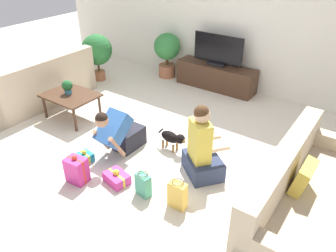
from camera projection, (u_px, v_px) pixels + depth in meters
The scene contains 18 objects.
ground_plane at pixel (143, 142), 4.84m from camera, with size 16.00×16.00×0.00m, color beige.
wall_back at pixel (230, 19), 6.02m from camera, with size 8.40×0.06×2.60m.
sofa_left at pixel (36, 87), 5.83m from camera, with size 0.93×2.08×0.84m.
sofa_right at pixel (308, 203), 3.33m from camera, with size 0.93×2.08×0.84m.
coffee_table at pixel (71, 97), 5.28m from camera, with size 0.85×0.65×0.42m.
tv_console at pixel (216, 77), 6.40m from camera, with size 1.57×0.42×0.48m.
tv at pixel (218, 52), 6.14m from camera, with size 1.00×0.20×0.58m.
potted_plant_back_left at pixel (167, 51), 6.76m from camera, with size 0.54×0.54×0.92m.
potted_plant_corner_left at pixel (97, 51), 6.57m from camera, with size 0.61×0.61×0.95m.
person_kneeling at pixel (119, 133), 4.45m from camera, with size 0.35×0.77×0.75m.
person_sitting at pixel (202, 150), 4.02m from camera, with size 0.66×0.64×0.98m.
dog at pixel (173, 138), 4.56m from camera, with size 0.48×0.17×0.30m.
gift_box_a at pixel (85, 157), 4.39m from camera, with size 0.23×0.20×0.18m.
gift_box_b at pixel (117, 178), 4.02m from camera, with size 0.34×0.28×0.19m.
gift_box_c at pixel (77, 170), 3.99m from camera, with size 0.26×0.21×0.39m.
gift_bag_a at pixel (143, 185), 3.79m from camera, with size 0.20×0.14×0.31m.
gift_bag_b at pixel (177, 195), 3.61m from camera, with size 0.21×0.14×0.35m.
tabletop_plant at pixel (67, 86), 5.23m from camera, with size 0.17×0.17×0.22m.
Camera 1 is at (2.64, -3.09, 2.66)m, focal length 35.00 mm.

